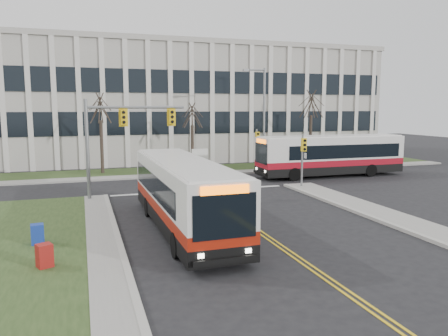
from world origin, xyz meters
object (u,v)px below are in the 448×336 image
Objects in this scene: streetlight at (262,113)px; directory_sign at (200,158)px; newspaper_box_blue at (38,236)px; newspaper_box_red at (45,257)px; bus_main at (183,196)px; bus_cross at (330,156)px.

streetlight is 6.96m from directory_sign.
newspaper_box_red is (0.48, -2.91, 0.00)m from newspaper_box_blue.
streetlight is 20.76m from bus_main.
streetlight is 0.74× the size of bus_cross.
streetlight reaches higher than bus_main.
bus_cross reaches higher than newspaper_box_red.
streetlight is 27.23m from newspaper_box_red.
streetlight is 25.42m from newspaper_box_blue.
newspaper_box_blue is 2.94m from newspaper_box_red.
streetlight reaches higher than newspaper_box_red.
directory_sign is 0.17× the size of bus_main.
directory_sign reaches higher than newspaper_box_blue.
streetlight reaches higher than bus_cross.
streetlight is at bearing -13.23° from directory_sign.
streetlight is at bearing -142.14° from bus_cross.
directory_sign is at bearing -123.97° from bus_cross.
bus_cross reaches higher than bus_main.
newspaper_box_red is (-21.03, -15.54, -1.19)m from bus_cross.
bus_cross is (3.98, -5.15, -3.53)m from streetlight.
directory_sign is 22.56m from newspaper_box_blue.
newspaper_box_blue is at bearing -122.16° from directory_sign.
bus_main is 0.97× the size of bus_cross.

